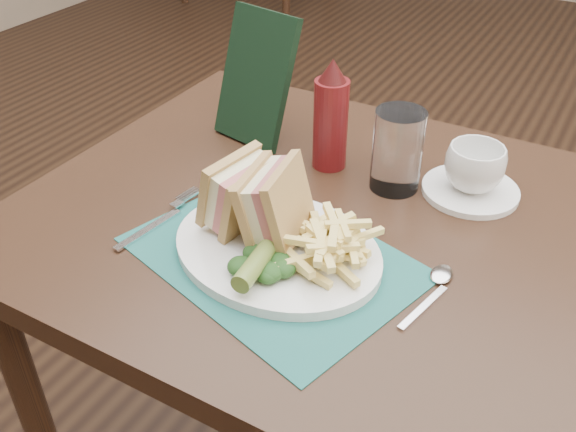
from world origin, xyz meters
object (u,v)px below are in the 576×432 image
object	(u,v)px
table_main	(319,380)
sandwich_half_a	(229,187)
plate	(277,250)
sandwich_half_b	(260,200)
placemat	(273,257)
saucer	(470,190)
drinking_glass	(397,150)
ketchup_bottle	(331,114)
coffee_cup	(475,168)
check_presenter	(256,78)

from	to	relation	value
table_main	sandwich_half_a	world-z (taller)	sandwich_half_a
plate	sandwich_half_b	xyz separation A→B (m)	(-0.03, 0.01, 0.06)
table_main	placemat	xyz separation A→B (m)	(-0.01, -0.13, 0.38)
saucer	drinking_glass	size ratio (longest dim) A/B	1.15
plate	ketchup_bottle	bearing A→B (deg)	108.29
coffee_cup	ketchup_bottle	xyz separation A→B (m)	(-0.23, -0.03, 0.05)
drinking_glass	plate	bearing A→B (deg)	-106.65
table_main	saucer	distance (m)	0.45
coffee_cup	check_presenter	size ratio (longest dim) A/B	0.40
saucer	check_presenter	distance (m)	0.40
table_main	placemat	size ratio (longest dim) A/B	2.41
sandwich_half_b	saucer	xyz separation A→B (m)	(0.22, 0.27, -0.07)
plate	check_presenter	bearing A→B (deg)	133.87
plate	coffee_cup	size ratio (longest dim) A/B	3.28
plate	sandwich_half_a	bearing A→B (deg)	174.11
placemat	sandwich_half_a	distance (m)	0.12
sandwich_half_a	sandwich_half_b	xyz separation A→B (m)	(0.06, -0.01, 0.00)
plate	drinking_glass	distance (m)	0.26
sandwich_half_a	plate	bearing A→B (deg)	-4.92
placemat	ketchup_bottle	distance (m)	0.28
plate	coffee_cup	distance (m)	0.34
plate	coffee_cup	xyz separation A→B (m)	(0.18, 0.28, 0.04)
table_main	coffee_cup	distance (m)	0.48
placemat	saucer	xyz separation A→B (m)	(0.19, 0.29, 0.00)
table_main	ketchup_bottle	size ratio (longest dim) A/B	4.84
placemat	plate	size ratio (longest dim) A/B	1.25
table_main	sandwich_half_b	distance (m)	0.46
table_main	placemat	bearing A→B (deg)	-96.18
sandwich_half_b	saucer	world-z (taller)	sandwich_half_b
saucer	drinking_glass	world-z (taller)	drinking_glass
sandwich_half_a	check_presenter	world-z (taller)	check_presenter
drinking_glass	check_presenter	size ratio (longest dim) A/B	0.57
sandwich_half_b	ketchup_bottle	bearing A→B (deg)	85.13
placemat	sandwich_half_b	xyz separation A→B (m)	(-0.03, 0.02, 0.07)
saucer	ketchup_bottle	size ratio (longest dim) A/B	0.81
coffee_cup	sandwich_half_a	bearing A→B (deg)	-136.38
saucer	check_presenter	world-z (taller)	check_presenter
coffee_cup	drinking_glass	xyz separation A→B (m)	(-0.11, -0.04, 0.02)
placemat	sandwich_half_a	bearing A→B (deg)	161.40
table_main	plate	world-z (taller)	plate
sandwich_half_a	saucer	xyz separation A→B (m)	(0.27, 0.26, -0.07)
sandwich_half_b	check_presenter	world-z (taller)	check_presenter
drinking_glass	check_presenter	world-z (taller)	check_presenter
placemat	sandwich_half_b	bearing A→B (deg)	146.28
plate	sandwich_half_b	bearing A→B (deg)	166.32
placemat	check_presenter	world-z (taller)	check_presenter
drinking_glass	check_presenter	distance (m)	0.28
sandwich_half_a	coffee_cup	world-z (taller)	sandwich_half_a
table_main	check_presenter	distance (m)	0.56
check_presenter	plate	bearing A→B (deg)	-42.18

